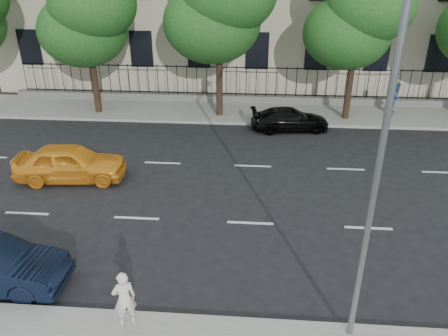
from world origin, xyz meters
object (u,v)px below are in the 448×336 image
object	(u,v)px
street_light	(376,131)
black_sedan	(290,119)
yellow_taxi	(71,163)
woman_near	(124,299)

from	to	relation	value
street_light	black_sedan	bearing A→B (deg)	92.89
black_sedan	yellow_taxi	bearing A→B (deg)	116.54
yellow_taxi	black_sedan	size ratio (longest dim) A/B	1.09
yellow_taxi	woman_near	world-z (taller)	woman_near
yellow_taxi	black_sedan	xyz separation A→B (m)	(9.19, 6.30, -0.17)
street_light	woman_near	distance (m)	6.92
yellow_taxi	street_light	bearing A→B (deg)	-130.70
street_light	black_sedan	world-z (taller)	street_light
black_sedan	woman_near	size ratio (longest dim) A/B	2.61
black_sedan	woman_near	world-z (taller)	woman_near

